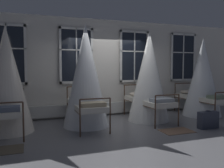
# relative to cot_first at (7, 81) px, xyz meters

# --- Properties ---
(ground) EXTENTS (20.74, 20.74, 0.00)m
(ground) POSITION_rel_cot_first_xyz_m (2.95, -0.10, -1.27)
(ground) COLOR slate
(back_wall_with_windows) EXTENTS (10.54, 0.10, 3.14)m
(back_wall_with_windows) POSITION_rel_cot_first_xyz_m (2.95, 1.19, 0.30)
(back_wall_with_windows) COLOR silver
(back_wall_with_windows) RESTS_ON ground
(window_bank) EXTENTS (7.05, 0.10, 2.75)m
(window_bank) POSITION_rel_cot_first_xyz_m (2.95, 1.07, -0.17)
(window_bank) COLOR black
(window_bank) RESTS_ON ground
(cot_first) EXTENTS (1.25, 1.98, 2.63)m
(cot_first) POSITION_rel_cot_first_xyz_m (0.00, 0.00, 0.00)
(cot_first) COLOR #4C3323
(cot_first) RESTS_ON ground
(cot_second) EXTENTS (1.25, 2.00, 2.76)m
(cot_second) POSITION_rel_cot_first_xyz_m (1.97, -0.05, 0.06)
(cot_second) COLOR #4C3323
(cot_second) RESTS_ON ground
(cot_third) EXTENTS (1.25, 1.99, 2.67)m
(cot_third) POSITION_rel_cot_first_xyz_m (3.91, -0.02, 0.02)
(cot_third) COLOR #4C3323
(cot_third) RESTS_ON ground
(cot_fourth) EXTENTS (1.25, 1.98, 2.53)m
(cot_fourth) POSITION_rel_cot_first_xyz_m (5.90, -0.02, -0.05)
(cot_fourth) COLOR #4C3323
(cot_fourth) RESTS_ON ground
(rug_first) EXTENTS (0.81, 0.57, 0.01)m
(rug_first) POSITION_rel_cot_first_xyz_m (-0.04, -1.39, -1.27)
(rug_first) COLOR brown
(rug_first) RESTS_ON ground
(rug_third) EXTENTS (0.81, 0.57, 0.01)m
(rug_third) POSITION_rel_cot_first_xyz_m (3.95, -1.39, -1.27)
(rug_third) COLOR brown
(rug_third) RESTS_ON ground
(suitcase_dark) EXTENTS (0.56, 0.22, 0.47)m
(suitcase_dark) POSITION_rel_cot_first_xyz_m (4.89, -1.43, -1.05)
(suitcase_dark) COLOR #2D3342
(suitcase_dark) RESTS_ON ground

